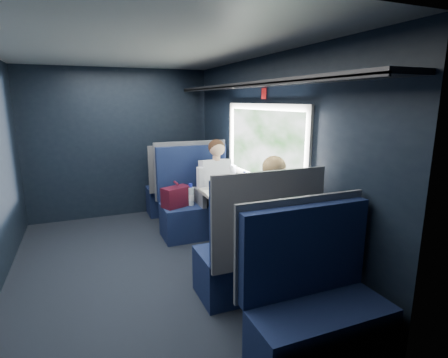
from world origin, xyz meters
name	(u,v)px	position (x,y,z in m)	size (l,w,h in m)	color
ground	(148,271)	(0.00, 0.00, -0.01)	(2.80, 4.20, 0.01)	black
room_shell	(143,135)	(0.02, 0.00, 1.48)	(3.00, 4.40, 2.40)	black
table	(235,202)	(1.03, 0.00, 0.66)	(0.62, 1.00, 0.74)	#54565E
seat_bay_near	(196,204)	(0.83, 0.87, 0.42)	(1.04, 0.62, 1.26)	#0C1538
seat_bay_far	(254,255)	(0.85, -0.87, 0.41)	(1.04, 0.62, 1.26)	#0C1538
seat_row_front	(179,189)	(0.85, 1.80, 0.41)	(1.04, 0.51, 1.16)	#0C1538
seat_row_back	(315,309)	(0.85, -1.80, 0.41)	(1.04, 0.51, 1.16)	#0C1538
man	(218,184)	(1.10, 0.70, 0.72)	(0.53, 0.56, 1.32)	black
woman	(270,214)	(1.10, -0.71, 0.73)	(0.53, 0.56, 1.32)	black
papers	(233,197)	(0.99, -0.07, 0.74)	(0.54, 0.78, 0.01)	white
laptop	(252,186)	(1.33, 0.15, 0.80)	(0.29, 0.33, 0.21)	silver
bottle_small	(244,181)	(1.30, 0.30, 0.83)	(0.06, 0.06, 0.21)	silver
cup	(242,182)	(1.33, 0.44, 0.78)	(0.07, 0.07, 0.09)	white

